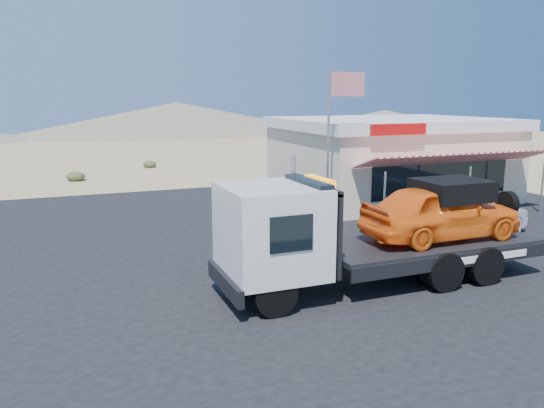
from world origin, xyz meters
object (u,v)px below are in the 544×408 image
(white_sedan, at_px, (485,219))
(flagpole, at_px, (334,129))
(jerky_store, at_px, (389,157))
(tow_truck, at_px, (377,226))

(white_sedan, distance_m, flagpole, 6.32)
(jerky_store, bearing_deg, flagpole, -141.21)
(tow_truck, bearing_deg, white_sedan, 22.27)
(tow_truck, distance_m, flagpole, 6.86)
(tow_truck, xyz_separation_m, jerky_store, (7.55, 10.67, 0.39))
(white_sedan, relative_size, flagpole, 0.72)
(white_sedan, bearing_deg, jerky_store, -34.81)
(tow_truck, relative_size, white_sedan, 2.07)
(flagpole, bearing_deg, tow_truck, -107.74)
(jerky_store, xyz_separation_m, flagpole, (-5.57, -4.47, 1.77))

